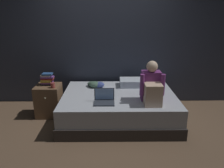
# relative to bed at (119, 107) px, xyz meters

# --- Properties ---
(ground_plane) EXTENTS (8.00, 8.00, 0.00)m
(ground_plane) POSITION_rel_bed_xyz_m (-0.20, -0.30, -0.24)
(ground_plane) COLOR brown
(wall_back) EXTENTS (5.60, 0.10, 2.70)m
(wall_back) POSITION_rel_bed_xyz_m (-0.20, 0.90, 1.11)
(wall_back) COLOR #383D4C
(wall_back) RESTS_ON ground_plane
(bed) EXTENTS (2.00, 1.50, 0.49)m
(bed) POSITION_rel_bed_xyz_m (0.00, 0.00, 0.00)
(bed) COLOR #332D2B
(bed) RESTS_ON ground_plane
(nightstand) EXTENTS (0.44, 0.46, 0.58)m
(nightstand) POSITION_rel_bed_xyz_m (-1.30, 0.19, 0.05)
(nightstand) COLOR brown
(nightstand) RESTS_ON ground_plane
(person_sitting) EXTENTS (0.39, 0.44, 0.66)m
(person_sitting) POSITION_rel_bed_xyz_m (0.50, -0.35, 0.50)
(person_sitting) COLOR #75337A
(person_sitting) RESTS_ON bed
(laptop) EXTENTS (0.32, 0.23, 0.22)m
(laptop) POSITION_rel_bed_xyz_m (-0.25, -0.38, 0.30)
(laptop) COLOR #333842
(laptop) RESTS_ON bed
(pillow) EXTENTS (0.56, 0.36, 0.13)m
(pillow) POSITION_rel_bed_xyz_m (0.32, 0.45, 0.31)
(pillow) COLOR silver
(pillow) RESTS_ON bed
(book_stack) EXTENTS (0.23, 0.18, 0.22)m
(book_stack) POSITION_rel_bed_xyz_m (-1.31, 0.24, 0.45)
(book_stack) COLOR black
(book_stack) RESTS_ON nightstand
(mug) EXTENTS (0.08, 0.08, 0.09)m
(mug) POSITION_rel_bed_xyz_m (-1.17, 0.07, 0.39)
(mug) COLOR #933833
(mug) RESTS_ON nightstand
(clothes_pile) EXTENTS (0.33, 0.24, 0.12)m
(clothes_pile) POSITION_rel_bed_xyz_m (-0.42, 0.38, 0.30)
(clothes_pile) COLOR #4C6B56
(clothes_pile) RESTS_ON bed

